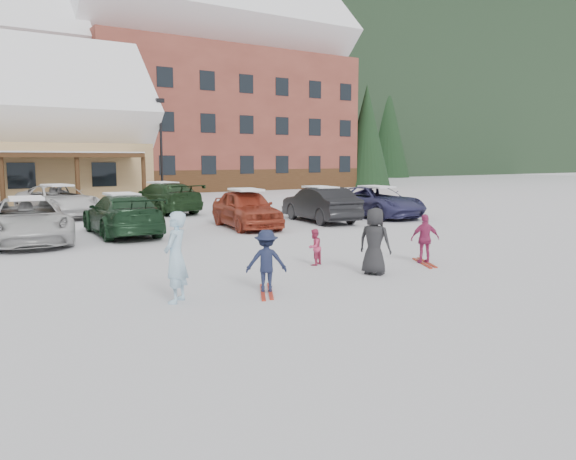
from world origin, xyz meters
TOP-DOWN VIEW (x-y plane):
  - ground at (0.00, 0.00)m, footprint 160.00×160.00m
  - alpine_hotel at (14.27, 38.00)m, footprint 31.48×14.01m
  - lamp_post at (5.84, 23.84)m, footprint 0.50×0.25m
  - conifer_1 at (30.00, 32.00)m, footprint 4.84×4.84m
  - conifer_3 at (6.00, 44.00)m, footprint 3.96×3.96m
  - conifer_4 at (34.00, 46.00)m, footprint 5.06×5.06m
  - adult_skier at (-3.14, -0.36)m, footprint 0.74×0.74m
  - toddler_red at (1.25, 1.22)m, footprint 0.56×0.50m
  - child_navy at (-1.30, -0.63)m, footprint 0.96×0.82m
  - skis_child_navy at (-1.30, -0.63)m, footprint 0.86×1.32m
  - child_magenta at (3.80, -0.17)m, footprint 0.82×0.63m
  - skis_child_magenta at (3.80, -0.17)m, footprint 0.84×1.33m
  - bystander_dark at (1.75, -0.50)m, footprint 0.79×0.92m
  - parked_car_2 at (-4.24, 9.38)m, footprint 2.92×5.48m
  - parked_car_3 at (-1.09, 9.61)m, footprint 2.39×5.19m
  - parked_car_4 at (3.63, 9.03)m, footprint 2.50×4.68m
  - parked_car_5 at (7.34, 9.14)m, footprint 2.21×4.73m
  - parked_car_6 at (10.67, 9.23)m, footprint 2.65×5.27m
  - parked_car_10 at (-1.73, 17.28)m, footprint 3.34×5.75m
  - parked_car_11 at (3.13, 16.63)m, footprint 2.64×5.47m

SIDE VIEW (x-z plane):
  - ground at x=0.00m, z-range 0.00..0.00m
  - skis_child_navy at x=-1.30m, z-range 0.00..0.03m
  - skis_child_magenta at x=3.80m, z-range 0.00..0.03m
  - toddler_red at x=1.25m, z-range 0.00..0.94m
  - child_navy at x=-1.30m, z-range 0.00..1.29m
  - child_magenta at x=3.80m, z-range 0.00..1.29m
  - parked_car_6 at x=10.67m, z-range 0.00..1.43m
  - parked_car_2 at x=-4.24m, z-range 0.00..1.47m
  - parked_car_3 at x=-1.09m, z-range 0.00..1.47m
  - parked_car_5 at x=7.34m, z-range 0.00..1.50m
  - parked_car_10 at x=-1.73m, z-range 0.00..1.51m
  - parked_car_4 at x=3.63m, z-range 0.00..1.52m
  - parked_car_11 at x=3.13m, z-range 0.00..1.53m
  - bystander_dark at x=1.75m, z-range 0.00..1.58m
  - adult_skier at x=-3.14m, z-range 0.00..1.74m
  - lamp_post at x=5.84m, z-range 0.41..6.83m
  - conifer_3 at x=6.00m, z-range 0.53..9.71m
  - conifer_1 at x=30.00m, z-range 0.65..11.87m
  - conifer_4 at x=34.00m, z-range 0.68..12.41m
  - alpine_hotel at x=14.27m, z-range -2.11..19.37m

